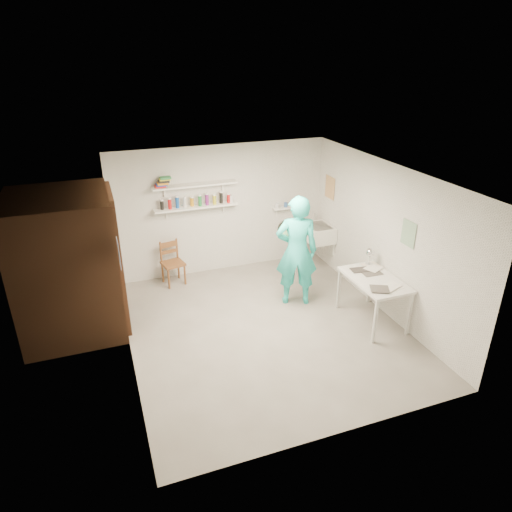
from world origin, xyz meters
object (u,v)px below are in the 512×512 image
object	(u,v)px
belfast_sink	(318,233)
wall_clock	(288,229)
man	(297,251)
wooden_chair	(173,264)
desk_lamp	(371,252)
work_table	(372,300)

from	to	relation	value
belfast_sink	wall_clock	bearing A→B (deg)	-139.38
man	wooden_chair	bearing A→B (deg)	-17.68
belfast_sink	desk_lamp	bearing A→B (deg)	-87.35
work_table	wooden_chair	bearing A→B (deg)	138.96
wooden_chair	desk_lamp	size ratio (longest dim) A/B	5.66
belfast_sink	wall_clock	xyz separation A→B (m)	(-1.05, -0.90, 0.55)
belfast_sink	wooden_chair	size ratio (longest dim) A/B	0.76
wooden_chair	man	bearing A→B (deg)	-49.00
desk_lamp	wall_clock	bearing A→B (deg)	147.56
wooden_chair	work_table	xyz separation A→B (m)	(2.67, -2.32, -0.02)
desk_lamp	work_table	bearing A→B (deg)	-112.42
man	desk_lamp	world-z (taller)	man
work_table	belfast_sink	bearing A→B (deg)	86.96
belfast_sink	desk_lamp	size ratio (longest dim) A/B	4.28
wall_clock	man	bearing A→B (deg)	-50.97
wall_clock	wooden_chair	xyz separation A→B (m)	(-1.72, 1.15, -0.85)
belfast_sink	work_table	distance (m)	2.10
wall_clock	desk_lamp	size ratio (longest dim) A/B	2.40
belfast_sink	wooden_chair	xyz separation A→B (m)	(-2.78, 0.25, -0.30)
man	work_table	bearing A→B (deg)	151.77
wall_clock	wooden_chair	distance (m)	2.24
belfast_sink	man	xyz separation A→B (m)	(-0.98, -1.11, 0.23)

